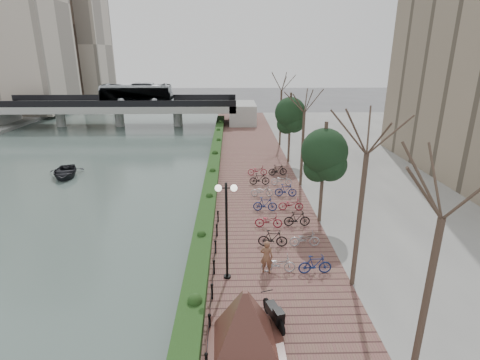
{
  "coord_description": "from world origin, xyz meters",
  "views": [
    {
      "loc": [
        2.32,
        -13.1,
        10.95
      ],
      "look_at": [
        2.91,
        12.97,
        2.0
      ],
      "focal_mm": 28.0,
      "sensor_mm": 36.0,
      "label": 1
    }
  ],
  "objects_px": {
    "motorcycle": "(274,312)",
    "boat": "(65,172)",
    "granite_monument": "(245,319)",
    "pedestrian": "(267,257)",
    "lamppost": "(226,211)"
  },
  "relations": [
    {
      "from": "granite_monument",
      "to": "lamppost",
      "type": "distance_m",
      "value": 5.14
    },
    {
      "from": "lamppost",
      "to": "motorcycle",
      "type": "relative_size",
      "value": 2.86
    },
    {
      "from": "lamppost",
      "to": "pedestrian",
      "type": "xyz_separation_m",
      "value": [
        1.94,
        0.42,
        -2.66
      ]
    },
    {
      "from": "motorcycle",
      "to": "pedestrian",
      "type": "height_order",
      "value": "pedestrian"
    },
    {
      "from": "lamppost",
      "to": "pedestrian",
      "type": "relative_size",
      "value": 2.82
    },
    {
      "from": "lamppost",
      "to": "pedestrian",
      "type": "bearing_deg",
      "value": 12.05
    },
    {
      "from": "lamppost",
      "to": "boat",
      "type": "xyz_separation_m",
      "value": [
        -15.15,
        17.41,
        -3.58
      ]
    },
    {
      "from": "granite_monument",
      "to": "motorcycle",
      "type": "relative_size",
      "value": 2.68
    },
    {
      "from": "motorcycle",
      "to": "boat",
      "type": "distance_m",
      "value": 26.83
    },
    {
      "from": "motorcycle",
      "to": "boat",
      "type": "bearing_deg",
      "value": 112.2
    },
    {
      "from": "lamppost",
      "to": "boat",
      "type": "bearing_deg",
      "value": 131.03
    },
    {
      "from": "motorcycle",
      "to": "boat",
      "type": "xyz_separation_m",
      "value": [
        -17.06,
        20.7,
        -0.58
      ]
    },
    {
      "from": "motorcycle",
      "to": "pedestrian",
      "type": "bearing_deg",
      "value": 72.16
    },
    {
      "from": "boat",
      "to": "granite_monument",
      "type": "bearing_deg",
      "value": -69.97
    },
    {
      "from": "granite_monument",
      "to": "boat",
      "type": "relative_size",
      "value": 1.08
    }
  ]
}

